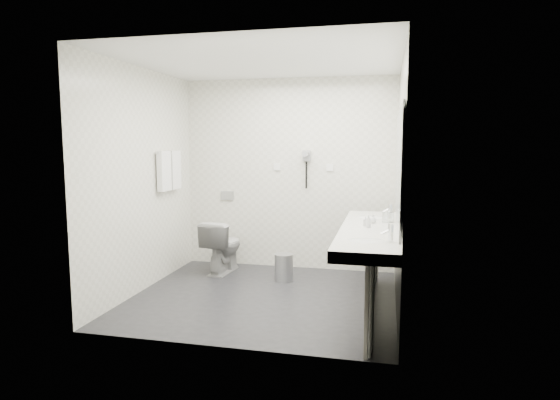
# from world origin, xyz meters

# --- Properties ---
(floor) EXTENTS (2.80, 2.80, 0.00)m
(floor) POSITION_xyz_m (0.00, 0.00, 0.00)
(floor) COLOR #242328
(floor) RESTS_ON ground
(ceiling) EXTENTS (2.80, 2.80, 0.00)m
(ceiling) POSITION_xyz_m (0.00, 0.00, 2.50)
(ceiling) COLOR white
(ceiling) RESTS_ON wall_back
(wall_back) EXTENTS (2.80, 0.00, 2.80)m
(wall_back) POSITION_xyz_m (0.00, 1.30, 1.25)
(wall_back) COLOR white
(wall_back) RESTS_ON floor
(wall_front) EXTENTS (2.80, 0.00, 2.80)m
(wall_front) POSITION_xyz_m (0.00, -1.30, 1.25)
(wall_front) COLOR white
(wall_front) RESTS_ON floor
(wall_left) EXTENTS (0.00, 2.60, 2.60)m
(wall_left) POSITION_xyz_m (-1.40, 0.00, 1.25)
(wall_left) COLOR white
(wall_left) RESTS_ON floor
(wall_right) EXTENTS (0.00, 2.60, 2.60)m
(wall_right) POSITION_xyz_m (1.40, 0.00, 1.25)
(wall_right) COLOR white
(wall_right) RESTS_ON floor
(vanity_counter) EXTENTS (0.55, 2.20, 0.10)m
(vanity_counter) POSITION_xyz_m (1.12, -0.20, 0.80)
(vanity_counter) COLOR white
(vanity_counter) RESTS_ON floor
(vanity_panel) EXTENTS (0.03, 2.15, 0.75)m
(vanity_panel) POSITION_xyz_m (1.15, -0.20, 0.38)
(vanity_panel) COLOR gray
(vanity_panel) RESTS_ON floor
(vanity_post_near) EXTENTS (0.06, 0.06, 0.75)m
(vanity_post_near) POSITION_xyz_m (1.18, -1.24, 0.38)
(vanity_post_near) COLOR silver
(vanity_post_near) RESTS_ON floor
(vanity_post_far) EXTENTS (0.06, 0.06, 0.75)m
(vanity_post_far) POSITION_xyz_m (1.18, 0.84, 0.38)
(vanity_post_far) COLOR silver
(vanity_post_far) RESTS_ON floor
(mirror) EXTENTS (0.02, 2.20, 1.05)m
(mirror) POSITION_xyz_m (1.39, -0.20, 1.45)
(mirror) COLOR #B2BCC6
(mirror) RESTS_ON wall_right
(basin_near) EXTENTS (0.40, 0.31, 0.05)m
(basin_near) POSITION_xyz_m (1.12, -0.85, 0.83)
(basin_near) COLOR white
(basin_near) RESTS_ON vanity_counter
(basin_far) EXTENTS (0.40, 0.31, 0.05)m
(basin_far) POSITION_xyz_m (1.12, 0.45, 0.83)
(basin_far) COLOR white
(basin_far) RESTS_ON vanity_counter
(faucet_near) EXTENTS (0.04, 0.04, 0.15)m
(faucet_near) POSITION_xyz_m (1.32, -0.85, 0.92)
(faucet_near) COLOR silver
(faucet_near) RESTS_ON vanity_counter
(faucet_far) EXTENTS (0.04, 0.04, 0.15)m
(faucet_far) POSITION_xyz_m (1.32, 0.45, 0.92)
(faucet_far) COLOR silver
(faucet_far) RESTS_ON vanity_counter
(soap_bottle_a) EXTENTS (0.05, 0.05, 0.10)m
(soap_bottle_a) POSITION_xyz_m (1.08, -0.14, 0.90)
(soap_bottle_a) COLOR beige
(soap_bottle_a) RESTS_ON vanity_counter
(soap_bottle_b) EXTENTS (0.10, 0.10, 0.09)m
(soap_bottle_b) POSITION_xyz_m (1.15, 0.05, 0.89)
(soap_bottle_b) COLOR beige
(soap_bottle_b) RESTS_ON vanity_counter
(soap_bottle_c) EXTENTS (0.05, 0.05, 0.13)m
(soap_bottle_c) POSITION_xyz_m (1.11, -0.22, 0.91)
(soap_bottle_c) COLOR beige
(soap_bottle_c) RESTS_ON vanity_counter
(glass_left) EXTENTS (0.07, 0.07, 0.11)m
(glass_left) POSITION_xyz_m (1.27, 0.11, 0.91)
(glass_left) COLOR silver
(glass_left) RESTS_ON vanity_counter
(glass_right) EXTENTS (0.07, 0.07, 0.10)m
(glass_right) POSITION_xyz_m (1.33, 0.16, 0.90)
(glass_right) COLOR silver
(glass_right) RESTS_ON vanity_counter
(toilet) EXTENTS (0.45, 0.71, 0.68)m
(toilet) POSITION_xyz_m (-0.77, 0.86, 0.34)
(toilet) COLOR white
(toilet) RESTS_ON floor
(flush_plate) EXTENTS (0.18, 0.02, 0.12)m
(flush_plate) POSITION_xyz_m (-0.85, 1.29, 0.95)
(flush_plate) COLOR #B2B5BA
(flush_plate) RESTS_ON wall_back
(pedal_bin) EXTENTS (0.29, 0.29, 0.32)m
(pedal_bin) POSITION_xyz_m (0.09, 0.65, 0.16)
(pedal_bin) COLOR #B2B5BA
(pedal_bin) RESTS_ON floor
(bin_lid) EXTENTS (0.23, 0.23, 0.02)m
(bin_lid) POSITION_xyz_m (0.09, 0.65, 0.32)
(bin_lid) COLOR #B2B5BA
(bin_lid) RESTS_ON pedal_bin
(towel_rail) EXTENTS (0.02, 0.62, 0.02)m
(towel_rail) POSITION_xyz_m (-1.35, 0.55, 1.55)
(towel_rail) COLOR silver
(towel_rail) RESTS_ON wall_left
(towel_near) EXTENTS (0.07, 0.24, 0.48)m
(towel_near) POSITION_xyz_m (-1.34, 0.41, 1.33)
(towel_near) COLOR white
(towel_near) RESTS_ON towel_rail
(towel_far) EXTENTS (0.07, 0.24, 0.48)m
(towel_far) POSITION_xyz_m (-1.34, 0.69, 1.33)
(towel_far) COLOR white
(towel_far) RESTS_ON towel_rail
(dryer_cradle) EXTENTS (0.10, 0.04, 0.14)m
(dryer_cradle) POSITION_xyz_m (0.25, 1.27, 1.50)
(dryer_cradle) COLOR #989A9E
(dryer_cradle) RESTS_ON wall_back
(dryer_barrel) EXTENTS (0.08, 0.14, 0.08)m
(dryer_barrel) POSITION_xyz_m (0.25, 1.20, 1.53)
(dryer_barrel) COLOR #989A9E
(dryer_barrel) RESTS_ON dryer_cradle
(dryer_cord) EXTENTS (0.02, 0.02, 0.35)m
(dryer_cord) POSITION_xyz_m (0.25, 1.26, 1.25)
(dryer_cord) COLOR black
(dryer_cord) RESTS_ON dryer_cradle
(switch_plate_a) EXTENTS (0.09, 0.02, 0.09)m
(switch_plate_a) POSITION_xyz_m (-0.15, 1.29, 1.35)
(switch_plate_a) COLOR white
(switch_plate_a) RESTS_ON wall_back
(switch_plate_b) EXTENTS (0.09, 0.02, 0.09)m
(switch_plate_b) POSITION_xyz_m (0.55, 1.29, 1.35)
(switch_plate_b) COLOR white
(switch_plate_b) RESTS_ON wall_back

